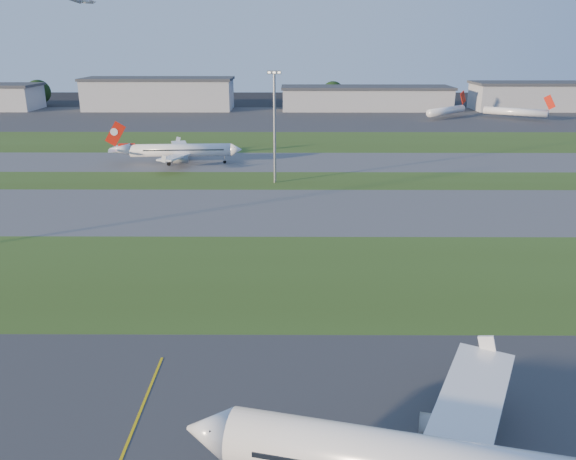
{
  "coord_description": "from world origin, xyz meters",
  "views": [
    {
      "loc": [
        18.77,
        -22.38,
        32.35
      ],
      "look_at": [
        18.39,
        52.22,
        7.0
      ],
      "focal_mm": 35.0,
      "sensor_mm": 36.0,
      "label": 1
    }
  ],
  "objects_px": {
    "airliner_taxiing": "(180,151)",
    "mini_jet_near": "(447,111)",
    "light_mast_centre": "(275,120)",
    "mini_jet_far": "(516,112)"
  },
  "relations": [
    {
      "from": "airliner_taxiing",
      "to": "mini_jet_near",
      "type": "bearing_deg",
      "value": -139.25
    },
    {
      "from": "airliner_taxiing",
      "to": "light_mast_centre",
      "type": "relative_size",
      "value": 1.31
    },
    {
      "from": "mini_jet_near",
      "to": "light_mast_centre",
      "type": "bearing_deg",
      "value": -165.1
    },
    {
      "from": "mini_jet_far",
      "to": "mini_jet_near",
      "type": "bearing_deg",
      "value": -154.71
    },
    {
      "from": "mini_jet_near",
      "to": "airliner_taxiing",
      "type": "bearing_deg",
      "value": -179.42
    },
    {
      "from": "light_mast_centre",
      "to": "airliner_taxiing",
      "type": "bearing_deg",
      "value": 141.4
    },
    {
      "from": "mini_jet_far",
      "to": "light_mast_centre",
      "type": "xyz_separation_m",
      "value": [
        -99.51,
        -112.23,
        11.53
      ]
    },
    {
      "from": "mini_jet_near",
      "to": "mini_jet_far",
      "type": "xyz_separation_m",
      "value": [
        28.36,
        -3.97,
        0.0
      ]
    },
    {
      "from": "airliner_taxiing",
      "to": "light_mast_centre",
      "type": "height_order",
      "value": "light_mast_centre"
    },
    {
      "from": "airliner_taxiing",
      "to": "mini_jet_near",
      "type": "distance_m",
      "value": 136.28
    }
  ]
}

